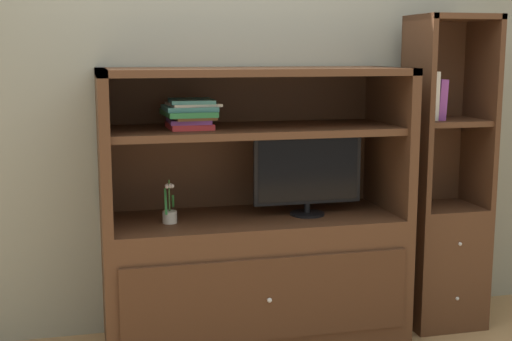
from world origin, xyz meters
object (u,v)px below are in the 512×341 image
(media_console, at_px, (254,253))
(upright_book_row, at_px, (432,99))
(magazine_stack, at_px, (190,113))
(potted_plant, at_px, (170,213))
(tv_monitor, at_px, (308,173))
(bookshelf_tall, at_px, (443,222))

(media_console, relative_size, upright_book_row, 5.96)
(magazine_stack, relative_size, upright_book_row, 1.31)
(potted_plant, bearing_deg, media_console, 5.29)
(tv_monitor, distance_m, magazine_stack, 0.69)
(potted_plant, height_order, upright_book_row, upright_book_row)
(bookshelf_tall, bearing_deg, tv_monitor, -176.82)
(media_console, height_order, upright_book_row, media_console)
(tv_monitor, bearing_deg, potted_plant, 179.98)
(magazine_stack, bearing_deg, potted_plant, -159.87)
(tv_monitor, bearing_deg, media_console, 171.68)
(upright_book_row, bearing_deg, magazine_stack, 179.77)
(magazine_stack, distance_m, upright_book_row, 1.32)
(media_console, xyz_separation_m, upright_book_row, (0.99, -0.00, 0.80))
(media_console, distance_m, potted_plant, 0.51)
(media_console, distance_m, bookshelf_tall, 1.10)
(magazine_stack, bearing_deg, bookshelf_tall, 0.13)
(tv_monitor, height_order, magazine_stack, magazine_stack)
(tv_monitor, relative_size, potted_plant, 2.64)
(magazine_stack, bearing_deg, tv_monitor, -3.98)
(media_console, relative_size, bookshelf_tall, 0.90)
(bookshelf_tall, relative_size, upright_book_row, 6.62)
(bookshelf_tall, bearing_deg, upright_book_row, -175.21)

